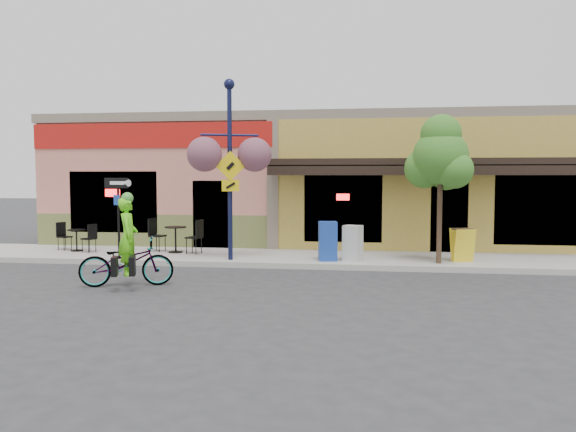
% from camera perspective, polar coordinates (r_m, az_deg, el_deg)
% --- Properties ---
extents(ground, '(90.00, 90.00, 0.00)m').
position_cam_1_polar(ground, '(14.31, 0.16, -5.74)').
color(ground, '#2D2D30').
rests_on(ground, ground).
extents(sidewalk, '(24.00, 3.00, 0.15)m').
position_cam_1_polar(sidewalk, '(16.26, 1.11, -4.30)').
color(sidewalk, '#9E9B93').
rests_on(sidewalk, ground).
extents(curb, '(24.00, 0.12, 0.15)m').
position_cam_1_polar(curb, '(14.84, 0.45, -5.10)').
color(curb, '#A8A59E').
rests_on(curb, ground).
extents(building, '(18.20, 8.20, 4.50)m').
position_cam_1_polar(building, '(21.56, 2.86, 3.54)').
color(building, '#C67262').
rests_on(building, ground).
extents(bicycle, '(2.16, 1.33, 1.07)m').
position_cam_1_polar(bicycle, '(12.96, -16.09, -4.53)').
color(bicycle, maroon).
rests_on(bicycle, ground).
extents(cyclist_rider, '(0.59, 0.73, 1.72)m').
position_cam_1_polar(cyclist_rider, '(12.89, -15.91, -3.10)').
color(cyclist_rider, '#60E418').
rests_on(cyclist_rider, ground).
extents(lamp_post, '(1.69, 1.13, 4.92)m').
position_cam_1_polar(lamp_post, '(15.36, -5.93, 4.67)').
color(lamp_post, '#111638').
rests_on(lamp_post, sidewalk).
extents(one_way_sign, '(0.88, 0.45, 2.24)m').
position_cam_1_polar(one_way_sign, '(16.15, -16.83, -0.25)').
color(one_way_sign, black).
rests_on(one_way_sign, sidewalk).
extents(cafe_set_left, '(1.62, 1.21, 0.87)m').
position_cam_1_polar(cafe_set_left, '(18.35, -20.69, -2.00)').
color(cafe_set_left, black).
rests_on(cafe_set_left, sidewalk).
extents(cafe_set_right, '(1.86, 1.23, 1.02)m').
position_cam_1_polar(cafe_set_right, '(17.17, -11.36, -1.97)').
color(cafe_set_right, black).
rests_on(cafe_set_right, sidewalk).
extents(newspaper_box_blue, '(0.55, 0.50, 1.06)m').
position_cam_1_polar(newspaper_box_blue, '(15.26, 4.06, -2.56)').
color(newspaper_box_blue, '#1A3C9C').
rests_on(newspaper_box_blue, sidewalk).
extents(newspaper_box_grey, '(0.57, 0.55, 0.96)m').
position_cam_1_polar(newspaper_box_grey, '(15.28, 6.59, -2.76)').
color(newspaper_box_grey, '#B7B7B7').
rests_on(newspaper_box_grey, sidewalk).
extents(street_tree, '(1.93, 1.93, 3.94)m').
position_cam_1_polar(street_tree, '(15.18, 15.19, 2.72)').
color(street_tree, '#3D7A26').
rests_on(street_tree, sidewalk).
extents(sandwich_board, '(0.61, 0.50, 0.90)m').
position_cam_1_polar(sandwich_board, '(15.61, 17.51, -2.89)').
color(sandwich_board, yellow).
rests_on(sandwich_board, sidewalk).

